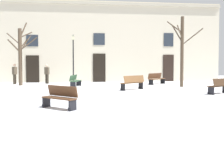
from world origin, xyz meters
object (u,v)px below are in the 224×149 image
streetlamp (73,54)px  bench_back_to_back_left (133,82)px  person_by_shop_door (47,73)px  bench_near_lamp (156,79)px  bench_near_center_tree (219,86)px  tree_near_facade (182,49)px  tree_left_of_center (21,54)px  bench_back_to_back_right (60,97)px  bench_facing_shops (75,81)px  person_crossing_plaza (15,73)px

streetlamp → bench_back_to_back_left: size_ratio=2.35×
person_by_shop_door → bench_near_lamp: bearing=-160.6°
bench_near_center_tree → person_by_shop_door: (-10.84, 8.55, 0.45)m
tree_near_facade → bench_near_lamp: tree_near_facade is taller
tree_left_of_center → bench_near_center_tree: bearing=-29.3°
tree_near_facade → tree_left_of_center: 12.47m
bench_back_to_back_left → bench_back_to_back_right: size_ratio=1.17×
person_by_shop_door → streetlamp: bearing=-171.6°
bench_back_to_back_left → bench_facing_shops: bench_back_to_back_left is taller
bench_back_to_back_left → person_crossing_plaza: (-8.86, 5.49, 0.45)m
tree_near_facade → bench_back_to_back_right: size_ratio=3.47×
person_crossing_plaza → bench_facing_shops: bearing=-92.8°
bench_near_lamp → person_by_shop_door: person_by_shop_door is taller
tree_left_of_center → bench_near_lamp: bearing=-1.1°
person_crossing_plaza → bench_back_to_back_left: bearing=-95.8°
bench_near_lamp → person_by_shop_door: 9.28m
tree_left_of_center → person_by_shop_door: 2.81m
bench_back_to_back_left → bench_back_to_back_right: bearing=23.9°
streetlamp → bench_near_center_tree: 11.70m
bench_back_to_back_left → bench_facing_shops: size_ratio=0.94×
bench_back_to_back_left → bench_near_lamp: bearing=-157.2°
person_by_shop_door → bench_facing_shops: bearing=158.2°
bench_near_center_tree → person_crossing_plaza: 15.76m
tree_near_facade → bench_back_to_back_left: (-4.07, -1.74, -2.29)m
bench_near_lamp → person_crossing_plaza: person_crossing_plaza is taller
bench_back_to_back_right → person_by_shop_door: (-2.00, 12.31, 0.46)m
bench_back_to_back_left → bench_facing_shops: bearing=-68.3°
tree_left_of_center → bench_near_center_tree: (12.68, -7.12, -2.03)m
tree_left_of_center → bench_facing_shops: 5.01m
streetlamp → person_by_shop_door: streetlamp is taller
bench_facing_shops → bench_back_to_back_right: bench_back_to_back_right is taller
streetlamp → bench_near_lamp: size_ratio=2.37×
bench_near_center_tree → bench_facing_shops: size_ratio=0.85×
tree_left_of_center → bench_back_to_back_left: bearing=-28.3°
tree_near_facade → bench_back_to_back_left: size_ratio=2.98×
streetlamp → person_by_shop_door: bearing=158.8°
tree_left_of_center → bench_near_lamp: size_ratio=2.91×
bench_near_center_tree → bench_back_to_back_right: (-8.84, -3.76, -0.01)m
bench_facing_shops → person_by_shop_door: bearing=53.0°
streetlamp → person_crossing_plaza: streetlamp is taller
bench_near_lamp → person_by_shop_door: size_ratio=1.05×
bench_near_center_tree → person_by_shop_door: size_ratio=0.95×
bench_near_center_tree → streetlamp: bearing=-68.1°
bench_near_center_tree → tree_near_facade: bearing=-110.0°
bench_near_center_tree → person_crossing_plaza: bearing=-57.9°
tree_left_of_center → person_crossing_plaza: (-0.74, 1.12, -1.54)m
person_crossing_plaza → person_by_shop_door: person_crossing_plaza is taller
tree_left_of_center → person_by_shop_door: (1.84, 1.43, -1.57)m
tree_left_of_center → bench_near_lamp: 11.15m
bench_near_lamp → bench_back_to_back_left: bearing=-163.1°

